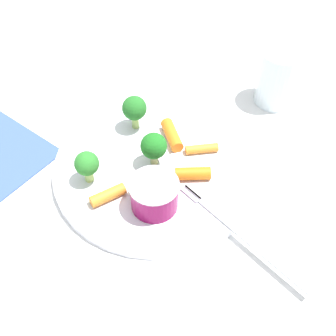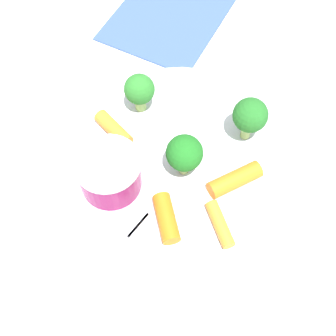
# 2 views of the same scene
# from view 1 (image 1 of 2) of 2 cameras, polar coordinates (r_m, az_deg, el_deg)

# --- Properties ---
(ground_plane) EXTENTS (2.40, 2.40, 0.00)m
(ground_plane) POSITION_cam_1_polar(r_m,az_deg,el_deg) (0.62, -1.32, -0.37)
(ground_plane) COLOR silver
(plate) EXTENTS (0.27, 0.27, 0.01)m
(plate) POSITION_cam_1_polar(r_m,az_deg,el_deg) (0.62, -1.33, -0.00)
(plate) COLOR white
(plate) RESTS_ON ground_plane
(sauce_cup) EXTENTS (0.06, 0.06, 0.04)m
(sauce_cup) POSITION_cam_1_polar(r_m,az_deg,el_deg) (0.55, -1.68, -3.25)
(sauce_cup) COLOR maroon
(sauce_cup) RESTS_ON plate
(broccoli_floret_0) EXTENTS (0.03, 0.03, 0.04)m
(broccoli_floret_0) POSITION_cam_1_polar(r_m,az_deg,el_deg) (0.58, -9.76, 0.43)
(broccoli_floret_0) COLOR #94BA61
(broccoli_floret_0) RESTS_ON plate
(broccoli_floret_1) EXTENTS (0.03, 0.03, 0.05)m
(broccoli_floret_1) POSITION_cam_1_polar(r_m,az_deg,el_deg) (0.59, -1.41, 2.83)
(broccoli_floret_1) COLOR #96AA63
(broccoli_floret_1) RESTS_ON plate
(broccoli_floret_2) EXTENTS (0.03, 0.03, 0.05)m
(broccoli_floret_2) POSITION_cam_1_polar(r_m,az_deg,el_deg) (0.64, -4.07, 7.14)
(broccoli_floret_2) COLOR #92B15E
(broccoli_floret_2) RESTS_ON plate
(carrot_stick_0) EXTENTS (0.04, 0.03, 0.01)m
(carrot_stick_0) POSITION_cam_1_polar(r_m,az_deg,el_deg) (0.62, 4.09, 2.33)
(carrot_stick_0) COLOR orange
(carrot_stick_0) RESTS_ON plate
(carrot_stick_1) EXTENTS (0.04, 0.04, 0.02)m
(carrot_stick_1) POSITION_cam_1_polar(r_m,az_deg,el_deg) (0.59, 3.02, -0.68)
(carrot_stick_1) COLOR orange
(carrot_stick_1) RESTS_ON plate
(carrot_stick_2) EXTENTS (0.04, 0.05, 0.02)m
(carrot_stick_2) POSITION_cam_1_polar(r_m,az_deg,el_deg) (0.64, 0.48, 4.01)
(carrot_stick_2) COLOR orange
(carrot_stick_2) RESTS_ON plate
(carrot_stick_3) EXTENTS (0.05, 0.02, 0.01)m
(carrot_stick_3) POSITION_cam_1_polar(r_m,az_deg,el_deg) (0.57, -7.07, -3.45)
(carrot_stick_3) COLOR orange
(carrot_stick_3) RESTS_ON plate
(fork) EXTENTS (0.02, 0.19, 0.00)m
(fork) POSITION_cam_1_polar(r_m,az_deg,el_deg) (0.55, 8.61, -7.84)
(fork) COLOR #B0B4BB
(fork) RESTS_ON plate
(drinking_glass) EXTENTS (0.06, 0.06, 0.09)m
(drinking_glass) POSITION_cam_1_polar(r_m,az_deg,el_deg) (0.71, 13.28, 10.66)
(drinking_glass) COLOR silver
(drinking_glass) RESTS_ON ground_plane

